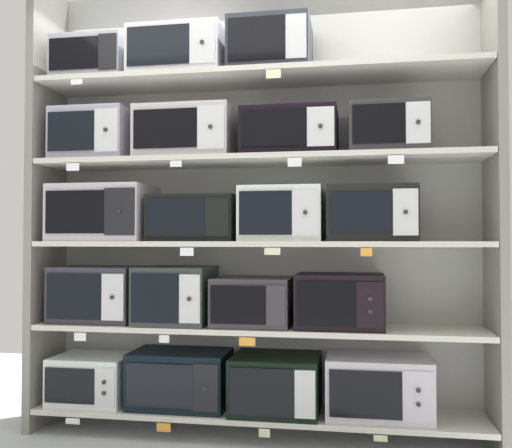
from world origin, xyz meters
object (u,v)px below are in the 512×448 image
at_px(microwave_7, 340,301).
at_px(microwave_9, 195,218).
at_px(microwave_18, 270,48).
at_px(microwave_2, 276,383).
at_px(microwave_10, 282,214).
at_px(microwave_14, 290,134).
at_px(microwave_15, 388,130).
at_px(microwave_13, 187,134).
at_px(microwave_4, 97,294).
at_px(microwave_3, 379,387).
at_px(microwave_16, 95,62).
at_px(microwave_5, 176,295).
at_px(microwave_0, 93,379).
at_px(microwave_12, 95,136).
at_px(microwave_8, 103,213).
at_px(microwave_6, 253,301).
at_px(microwave_11, 372,214).
at_px(microwave_17, 179,55).
at_px(microwave_1, 180,379).

height_order(microwave_7, microwave_9, microwave_9).
bearing_deg(microwave_18, microwave_2, -0.19).
bearing_deg(microwave_7, microwave_10, 179.97).
xyz_separation_m(microwave_14, microwave_15, (0.55, -0.00, 0.00)).
xyz_separation_m(microwave_10, microwave_13, (-0.57, 0.00, 0.48)).
xyz_separation_m(microwave_4, microwave_9, (0.61, 0.00, 0.45)).
relative_size(microwave_3, microwave_4, 1.14).
bearing_deg(microwave_16, microwave_5, -0.04).
distance_m(microwave_0, microwave_12, 1.47).
height_order(microwave_0, microwave_14, microwave_14).
bearing_deg(microwave_14, microwave_10, -179.92).
height_order(microwave_14, microwave_18, microwave_18).
bearing_deg(microwave_8, microwave_18, -0.01).
xyz_separation_m(microwave_5, microwave_14, (0.68, 0.00, 0.93)).
bearing_deg(microwave_14, microwave_13, 179.99).
xyz_separation_m(microwave_3, microwave_16, (-1.69, 0.00, 1.91)).
distance_m(microwave_5, microwave_6, 0.47).
xyz_separation_m(microwave_8, microwave_14, (1.14, -0.00, 0.45)).
relative_size(microwave_2, microwave_6, 1.12).
xyz_separation_m(microwave_4, microwave_11, (1.63, 0.00, 0.47)).
bearing_deg(microwave_17, microwave_15, 0.00).
xyz_separation_m(microwave_8, microwave_9, (0.57, -0.00, -0.03)).
distance_m(microwave_8, microwave_12, 0.48).
relative_size(microwave_0, microwave_9, 0.89).
distance_m(microwave_9, microwave_10, 0.52).
relative_size(microwave_0, microwave_2, 0.91).
bearing_deg(microwave_14, microwave_6, -179.99).
bearing_deg(microwave_15, microwave_12, 179.99).
bearing_deg(microwave_13, microwave_7, -0.02).
xyz_separation_m(microwave_9, microwave_15, (1.12, 0.00, 0.49)).
height_order(microwave_0, microwave_1, microwave_1).
bearing_deg(microwave_13, microwave_9, -0.31).
bearing_deg(microwave_17, microwave_4, -179.99).
bearing_deg(microwave_7, microwave_1, 179.99).
height_order(microwave_1, microwave_12, microwave_12).
bearing_deg(microwave_15, microwave_3, 179.95).
distance_m(microwave_12, microwave_16, 0.46).
xyz_separation_m(microwave_10, microwave_18, (-0.06, -0.00, 0.97)).
bearing_deg(microwave_11, microwave_2, -179.95).
bearing_deg(microwave_4, microwave_13, 0.03).
relative_size(microwave_7, microwave_12, 1.06).
xyz_separation_m(microwave_5, microwave_16, (-0.52, 0.00, 1.42)).
xyz_separation_m(microwave_8, microwave_11, (1.60, 0.00, -0.01)).
bearing_deg(microwave_12, microwave_4, -0.73).
distance_m(microwave_0, microwave_2, 1.12).
xyz_separation_m(microwave_2, microwave_15, (0.63, 0.00, 1.43)).
bearing_deg(microwave_2, microwave_12, 179.98).
bearing_deg(microwave_14, microwave_0, 180.00).
relative_size(microwave_10, microwave_17, 0.84).
relative_size(microwave_3, microwave_11, 1.17).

